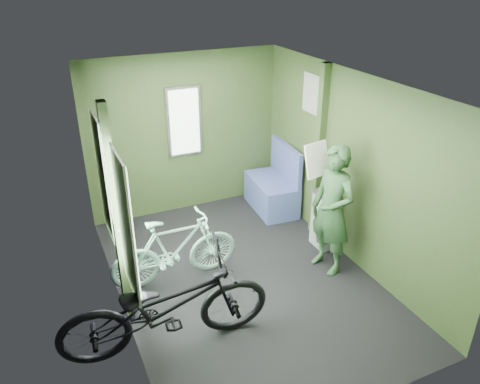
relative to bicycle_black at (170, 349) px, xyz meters
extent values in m
plane|color=black|center=(1.12, 0.71, 0.00)|extent=(4.00, 4.00, 0.00)
cube|color=silver|center=(1.12, 0.71, 2.30)|extent=(2.80, 4.00, 0.02)
cube|color=#30441F|center=(1.12, 2.71, 1.15)|extent=(2.80, 0.02, 2.30)
cube|color=#30441F|center=(1.12, -1.29, 1.15)|extent=(2.80, 0.02, 2.30)
cube|color=#30441F|center=(-0.28, 0.71, 1.15)|extent=(0.02, 4.00, 2.30)
cube|color=#30441F|center=(2.52, 0.71, 1.15)|extent=(0.02, 4.00, 2.30)
cube|color=#30441F|center=(-0.24, 0.71, 1.15)|extent=(0.08, 0.12, 2.30)
cube|color=silver|center=(-0.24, 0.16, 1.35)|extent=(0.02, 0.56, 1.34)
cube|color=silver|center=(-0.24, 1.26, 1.35)|extent=(0.02, 0.56, 1.34)
cube|color=white|center=(-0.23, 0.16, 1.88)|extent=(0.00, 0.12, 0.12)
cube|color=white|center=(-0.23, 1.26, 1.88)|extent=(0.00, 0.12, 0.12)
cylinder|color=silver|center=(-0.17, 0.71, 1.10)|extent=(0.03, 0.40, 0.03)
cube|color=#30441F|center=(2.47, 1.31, 1.15)|extent=(0.10, 0.10, 2.30)
cube|color=white|center=(2.50, 1.61, 1.85)|extent=(0.02, 0.40, 0.50)
cube|color=silver|center=(1.12, 2.66, 1.35)|extent=(0.50, 0.02, 1.00)
imported|color=black|center=(0.00, 0.00, 0.00)|extent=(2.06, 1.03, 1.15)
imported|color=#8FD5BF|center=(0.39, 0.99, 0.00)|extent=(1.50, 0.57, 0.95)
imported|color=#2C522D|center=(2.14, 0.50, 0.79)|extent=(0.49, 0.64, 1.58)
cube|color=silver|center=(2.08, 0.79, 1.32)|extent=(0.35, 0.19, 0.39)
cube|color=gray|center=(2.38, 0.94, 0.38)|extent=(0.23, 0.32, 0.77)
cube|color=navy|center=(2.24, 2.13, 0.24)|extent=(0.60, 0.98, 0.47)
cube|color=navy|center=(2.47, 2.13, 0.73)|extent=(0.14, 0.94, 0.52)
camera|label=1|loc=(-0.79, -3.36, 3.38)|focal=35.00mm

